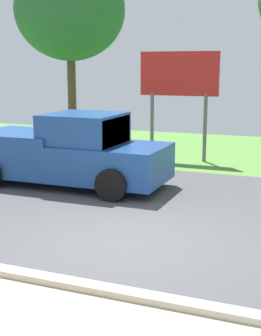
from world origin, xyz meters
name	(u,v)px	position (x,y,z in m)	size (l,w,h in m)	color
ground_plane	(175,201)	(0.00, 2.95, -0.05)	(40.00, 22.00, 0.20)	#4C4C4F
pickup_truck	(68,152)	(-2.99, 3.28, 0.87)	(5.20, 2.28, 1.88)	#1E478C
roadside_billboard	(179,82)	(-1.35, 7.68, 2.55)	(2.60, 0.12, 3.50)	slate
tree_center_back	(70,10)	(-6.99, 10.84, 5.29)	(4.55, 4.55, 7.38)	brown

